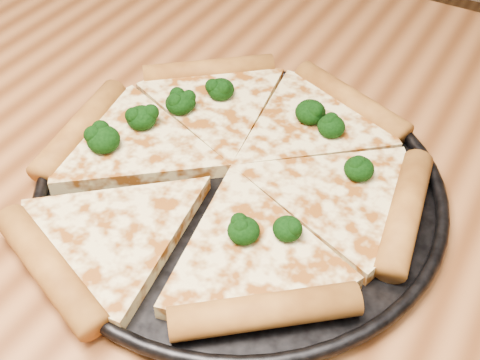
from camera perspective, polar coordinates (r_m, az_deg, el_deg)
The scene contains 4 objects.
dining_table at distance 0.58m, azimuth -3.68°, elevation -9.31°, with size 1.20×0.90×0.75m.
pizza_pan at distance 0.52m, azimuth -0.00°, elevation -0.66°, with size 0.34×0.34×0.02m.
pizza at distance 0.53m, azimuth -1.11°, elevation 1.00°, with size 0.34×0.36×0.03m.
broccoli_florets at distance 0.55m, azimuth -1.37°, elevation 4.27°, with size 0.23×0.18×0.02m.
Camera 1 is at (0.21, -0.28, 1.12)m, focal length 46.89 mm.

